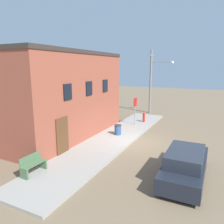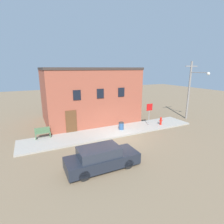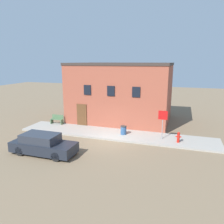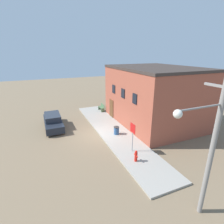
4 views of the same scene
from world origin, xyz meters
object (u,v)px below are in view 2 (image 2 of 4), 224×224
(utility_pole, at_px, (191,88))
(stop_sign, at_px, (149,110))
(fire_hydrant, at_px, (161,121))
(parked_car, at_px, (102,158))
(trash_bin, at_px, (121,126))
(bench, at_px, (43,133))

(utility_pole, bearing_deg, stop_sign, -177.85)
(fire_hydrant, height_order, utility_pole, utility_pole)
(fire_hydrant, xyz_separation_m, utility_pole, (4.68, 0.62, 3.17))
(parked_car, bearing_deg, utility_pole, 21.78)
(trash_bin, height_order, utility_pole, utility_pole)
(stop_sign, bearing_deg, trash_bin, 177.73)
(fire_hydrant, height_order, parked_car, parked_car)
(trash_bin, height_order, parked_car, parked_car)
(utility_pole, relative_size, parked_car, 1.50)
(fire_hydrant, height_order, bench, bench)
(trash_bin, bearing_deg, parked_car, -128.87)
(utility_pole, height_order, parked_car, utility_pole)
(fire_hydrant, relative_size, parked_car, 0.19)
(trash_bin, xyz_separation_m, utility_pole, (9.11, 0.10, 3.22))
(fire_hydrant, xyz_separation_m, stop_sign, (-1.26, 0.40, 1.19))
(bench, height_order, trash_bin, bench)
(utility_pole, xyz_separation_m, parked_car, (-13.33, -5.33, -3.06))
(bench, xyz_separation_m, utility_pole, (16.16, -0.97, 3.16))
(bench, xyz_separation_m, parked_car, (2.83, -6.30, 0.11))
(trash_bin, bearing_deg, bench, 171.37)
(bench, relative_size, parked_car, 0.28)
(stop_sign, relative_size, parked_car, 0.51)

